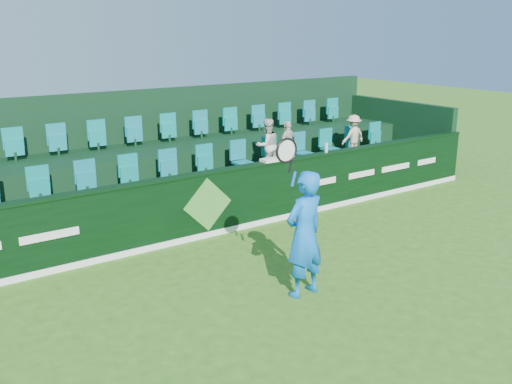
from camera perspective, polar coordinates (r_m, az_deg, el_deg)
ground at (r=8.80m, az=8.41°, el=-11.85°), size 60.00×60.00×0.00m
sponsor_hoarding at (r=11.53m, az=-5.12°, el=-1.25°), size 16.00×0.25×1.35m
stand_tier_front at (r=12.54m, az=-7.62°, el=-1.21°), size 16.00×2.00×0.80m
stand_tier_back at (r=14.13m, az=-11.23°, el=1.65°), size 16.00×1.80×1.30m
stand_rear at (r=14.40m, az=-12.08°, el=4.19°), size 16.00×4.10×2.60m
seat_row_front at (r=12.70m, az=-8.57°, el=2.25°), size 13.50×0.50×0.60m
seat_row_back at (r=14.20m, az=-11.94°, el=5.61°), size 13.50×0.50×0.60m
tennis_player at (r=8.90m, az=4.85°, el=-4.17°), size 1.09×0.57×2.65m
spectator_left at (r=13.51m, az=1.12°, el=4.69°), size 0.64×0.51×1.26m
spectator_middle at (r=13.88m, az=3.19°, el=4.77°), size 0.73×0.50×1.16m
spectator_right at (r=15.31m, az=9.68°, el=5.55°), size 0.72×0.42×1.11m
towel at (r=12.21m, az=1.44°, el=3.22°), size 0.40×0.26×0.06m
drinks_bottle at (r=13.18m, az=7.05°, el=4.43°), size 0.07×0.07×0.22m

